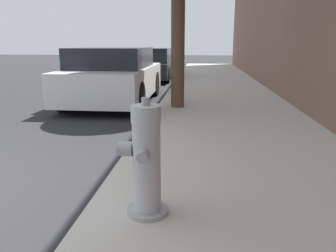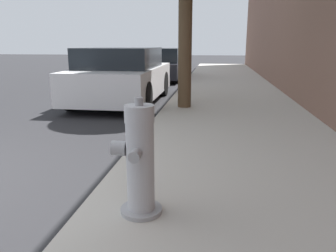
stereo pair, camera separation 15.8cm
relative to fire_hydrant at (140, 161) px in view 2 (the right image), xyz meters
name	(u,v)px [view 2 (the right image)]	position (x,y,z in m)	size (l,w,h in m)	color
sidewalk_slab	(258,215)	(0.97, 0.21, -0.51)	(2.99, 40.00, 0.14)	#B7B2A8
fire_hydrant	(140,161)	(0.00, 0.00, 0.00)	(0.40, 0.42, 0.95)	#97979C
parked_car_near	(122,76)	(-1.76, 5.68, 0.10)	(1.89, 3.99, 1.38)	silver
parked_car_mid	(160,65)	(-1.71, 11.15, 0.05)	(1.87, 3.83, 1.29)	black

